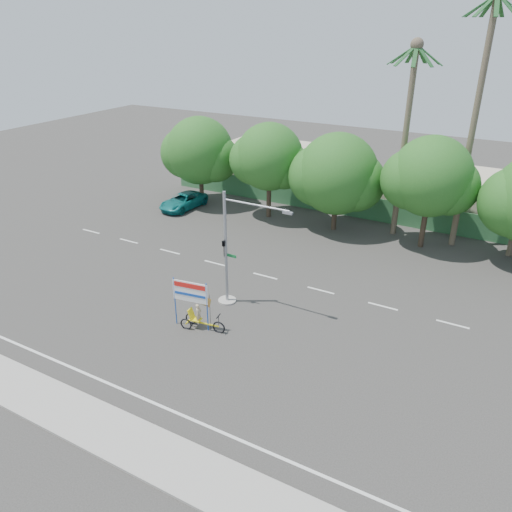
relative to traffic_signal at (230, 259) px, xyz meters
The scene contains 14 objects.
ground 5.40m from the traffic_signal, 61.13° to the right, with size 120.00×120.00×0.00m, color #33302D.
sidewalk_near 12.04m from the traffic_signal, 79.17° to the right, with size 50.00×2.40×0.12m, color gray.
fence 17.76m from the traffic_signal, 82.85° to the left, with size 38.00×0.08×2.00m, color #336B3D.
building_left 23.38m from the traffic_signal, 109.52° to the left, with size 12.00×8.00×4.00m, color beige.
building_right 24.29m from the traffic_signal, 65.15° to the left, with size 14.00×8.00×3.60m, color beige.
tree_far_left 18.45m from the traffic_signal, 130.22° to the left, with size 7.14×6.00×7.96m.
tree_left 14.99m from the traffic_signal, 109.08° to the left, with size 6.66×5.60×8.07m.
tree_center 14.15m from the traffic_signal, 85.33° to the left, with size 7.62×6.40×7.85m.
tree_right 16.38m from the traffic_signal, 59.83° to the left, with size 6.90×5.80×8.36m.
palm_tall 20.04m from the traffic_signal, 56.69° to the left, with size 3.73×3.79×17.45m.
palm_short 17.56m from the traffic_signal, 69.84° to the left, with size 3.73×3.79×14.45m.
traffic_signal is the anchor object (origin of this frame).
trike_billboard 3.70m from the traffic_signal, 94.14° to the right, with size 3.02×0.91×2.99m.
pickup_truck 17.54m from the traffic_signal, 135.98° to the left, with size 2.26×4.90×1.36m, color #107372.
Camera 1 is at (11.79, -18.14, 15.60)m, focal length 35.00 mm.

